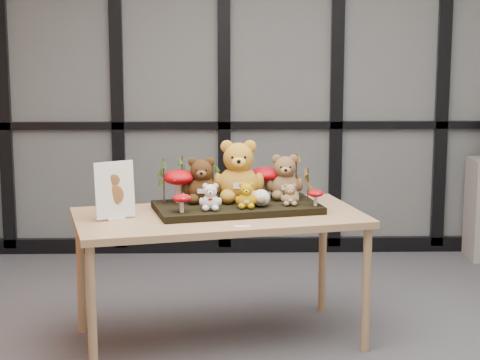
{
  "coord_description": "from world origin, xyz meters",
  "views": [
    {
      "loc": [
        -0.48,
        -4.45,
        1.87
      ],
      "look_at": [
        -0.37,
        0.41,
        0.98
      ],
      "focal_mm": 65.0,
      "sensor_mm": 36.0,
      "label": 1
    }
  ],
  "objects_px": {
    "display_table": "(219,225)",
    "bear_beige_small": "(290,193)",
    "bear_pooh_yellow": "(238,167)",
    "mushroom_front_left": "(182,202)",
    "bear_white_bow": "(210,195)",
    "plush_cream_hedgehog": "(261,197)",
    "mushroom_back_left": "(179,184)",
    "diorama_tray": "(237,207)",
    "mushroom_front_right": "(316,197)",
    "bear_brown_medium": "(202,178)",
    "bear_small_yellow": "(246,194)",
    "mushroom_back_right": "(265,181)",
    "sign_holder": "(115,192)",
    "bear_tan_back": "(285,174)"
  },
  "relations": [
    {
      "from": "display_table",
      "to": "plush_cream_hedgehog",
      "type": "relative_size",
      "value": 16.5
    },
    {
      "from": "bear_pooh_yellow",
      "to": "mushroom_front_left",
      "type": "xyz_separation_m",
      "value": [
        -0.33,
        -0.32,
        -0.14
      ]
    },
    {
      "from": "bear_white_bow",
      "to": "display_table",
      "type": "bearing_deg",
      "value": 39.97
    },
    {
      "from": "bear_white_bow",
      "to": "plush_cream_hedgehog",
      "type": "relative_size",
      "value": 1.56
    },
    {
      "from": "diorama_tray",
      "to": "bear_brown_medium",
      "type": "xyz_separation_m",
      "value": [
        -0.21,
        0.06,
        0.17
      ]
    },
    {
      "from": "mushroom_back_left",
      "to": "mushroom_back_right",
      "type": "distance_m",
      "value": 0.54
    },
    {
      "from": "bear_brown_medium",
      "to": "bear_small_yellow",
      "type": "relative_size",
      "value": 1.78
    },
    {
      "from": "bear_beige_small",
      "to": "mushroom_front_left",
      "type": "bearing_deg",
      "value": -177.63
    },
    {
      "from": "diorama_tray",
      "to": "bear_tan_back",
      "type": "height_order",
      "value": "bear_tan_back"
    },
    {
      "from": "diorama_tray",
      "to": "bear_beige_small",
      "type": "distance_m",
      "value": 0.32
    },
    {
      "from": "bear_brown_medium",
      "to": "mushroom_back_left",
      "type": "height_order",
      "value": "bear_brown_medium"
    },
    {
      "from": "bear_small_yellow",
      "to": "mushroom_front_left",
      "type": "relative_size",
      "value": 1.44
    },
    {
      "from": "diorama_tray",
      "to": "mushroom_front_right",
      "type": "bearing_deg",
      "value": -20.19
    },
    {
      "from": "bear_small_yellow",
      "to": "bear_white_bow",
      "type": "xyz_separation_m",
      "value": [
        -0.21,
        -0.05,
        0.0
      ]
    },
    {
      "from": "bear_pooh_yellow",
      "to": "plush_cream_hedgehog",
      "type": "relative_size",
      "value": 3.68
    },
    {
      "from": "display_table",
      "to": "diorama_tray",
      "type": "xyz_separation_m",
      "value": [
        0.11,
        0.09,
        0.09
      ]
    },
    {
      "from": "mushroom_front_right",
      "to": "bear_tan_back",
      "type": "bearing_deg",
      "value": 127.9
    },
    {
      "from": "diorama_tray",
      "to": "bear_pooh_yellow",
      "type": "height_order",
      "value": "bear_pooh_yellow"
    },
    {
      "from": "bear_tan_back",
      "to": "bear_brown_medium",
      "type": "bearing_deg",
      "value": 177.45
    },
    {
      "from": "bear_pooh_yellow",
      "to": "display_table",
      "type": "bearing_deg",
      "value": -134.55
    },
    {
      "from": "mushroom_front_left",
      "to": "plush_cream_hedgehog",
      "type": "bearing_deg",
      "value": 18.35
    },
    {
      "from": "bear_beige_small",
      "to": "mushroom_front_left",
      "type": "distance_m",
      "value": 0.65
    },
    {
      "from": "bear_tan_back",
      "to": "plush_cream_hedgehog",
      "type": "bearing_deg",
      "value": -138.17
    },
    {
      "from": "bear_small_yellow",
      "to": "mushroom_back_right",
      "type": "height_order",
      "value": "mushroom_back_right"
    },
    {
      "from": "plush_cream_hedgehog",
      "to": "diorama_tray",
      "type": "bearing_deg",
      "value": 141.44
    },
    {
      "from": "display_table",
      "to": "bear_beige_small",
      "type": "xyz_separation_m",
      "value": [
        0.41,
        0.05,
        0.18
      ]
    },
    {
      "from": "bear_beige_small",
      "to": "sign_holder",
      "type": "bearing_deg",
      "value": 176.29
    },
    {
      "from": "mushroom_back_left",
      "to": "diorama_tray",
      "type": "bearing_deg",
      "value": -10.76
    },
    {
      "from": "bear_tan_back",
      "to": "plush_cream_hedgehog",
      "type": "relative_size",
      "value": 2.72
    },
    {
      "from": "display_table",
      "to": "mushroom_front_right",
      "type": "relative_size",
      "value": 17.42
    },
    {
      "from": "mushroom_front_left",
      "to": "mushroom_back_right",
      "type": "bearing_deg",
      "value": 39.97
    },
    {
      "from": "bear_small_yellow",
      "to": "bear_white_bow",
      "type": "height_order",
      "value": "bear_white_bow"
    },
    {
      "from": "display_table",
      "to": "plush_cream_hedgehog",
      "type": "distance_m",
      "value": 0.29
    },
    {
      "from": "mushroom_front_left",
      "to": "bear_pooh_yellow",
      "type": "bearing_deg",
      "value": 44.29
    },
    {
      "from": "bear_small_yellow",
      "to": "bear_brown_medium",
      "type": "bearing_deg",
      "value": 133.64
    },
    {
      "from": "bear_pooh_yellow",
      "to": "mushroom_front_right",
      "type": "height_order",
      "value": "bear_pooh_yellow"
    },
    {
      "from": "bear_beige_small",
      "to": "mushroom_front_left",
      "type": "xyz_separation_m",
      "value": [
        -0.62,
        -0.18,
        -0.01
      ]
    },
    {
      "from": "diorama_tray",
      "to": "plush_cream_hedgehog",
      "type": "height_order",
      "value": "plush_cream_hedgehog"
    },
    {
      "from": "bear_small_yellow",
      "to": "mushroom_front_left",
      "type": "height_order",
      "value": "bear_small_yellow"
    },
    {
      "from": "bear_beige_small",
      "to": "mushroom_front_right",
      "type": "distance_m",
      "value": 0.15
    },
    {
      "from": "bear_beige_small",
      "to": "mushroom_back_right",
      "type": "bearing_deg",
      "value": 105.9
    },
    {
      "from": "mushroom_back_right",
      "to": "sign_holder",
      "type": "distance_m",
      "value": 0.96
    },
    {
      "from": "sign_holder",
      "to": "bear_tan_back",
      "type": "bearing_deg",
      "value": -8.07
    },
    {
      "from": "bear_beige_small",
      "to": "mushroom_back_right",
      "type": "xyz_separation_m",
      "value": [
        -0.13,
        0.24,
        0.03
      ]
    },
    {
      "from": "bear_small_yellow",
      "to": "bear_white_bow",
      "type": "distance_m",
      "value": 0.21
    },
    {
      "from": "diorama_tray",
      "to": "mushroom_front_right",
      "type": "distance_m",
      "value": 0.47
    },
    {
      "from": "diorama_tray",
      "to": "bear_beige_small",
      "type": "height_order",
      "value": "bear_beige_small"
    },
    {
      "from": "diorama_tray",
      "to": "bear_white_bow",
      "type": "distance_m",
      "value": 0.24
    },
    {
      "from": "bear_pooh_yellow",
      "to": "sign_holder",
      "type": "relative_size",
      "value": 1.22
    },
    {
      "from": "bear_brown_medium",
      "to": "mushroom_front_left",
      "type": "bearing_deg",
      "value": -124.51
    }
  ]
}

